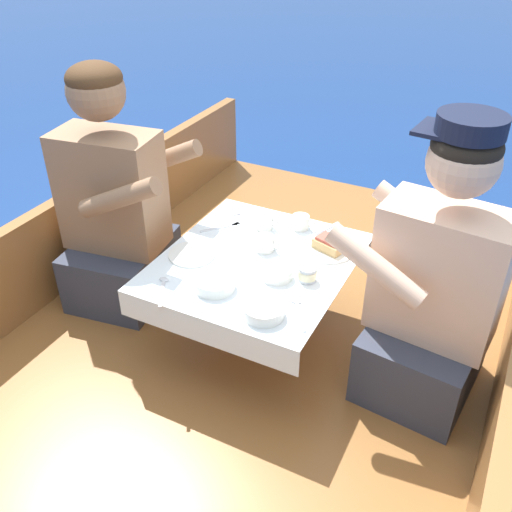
% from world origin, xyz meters
% --- Properties ---
extents(ground_plane, '(60.00, 60.00, 0.00)m').
position_xyz_m(ground_plane, '(0.00, 0.00, 0.00)').
color(ground_plane, navy).
extents(boat_deck, '(1.92, 3.10, 0.33)m').
position_xyz_m(boat_deck, '(0.00, 0.00, 0.17)').
color(boat_deck, brown).
rests_on(boat_deck, ground_plane).
extents(gunwale_port, '(0.06, 3.10, 0.41)m').
position_xyz_m(gunwale_port, '(-0.93, 0.00, 0.54)').
color(gunwale_port, '#936033').
rests_on(gunwale_port, boat_deck).
extents(gunwale_starboard, '(0.06, 3.10, 0.41)m').
position_xyz_m(gunwale_starboard, '(0.93, 0.00, 0.54)').
color(gunwale_starboard, '#936033').
rests_on(gunwale_starboard, boat_deck).
extents(cockpit_table, '(0.68, 0.77, 0.36)m').
position_xyz_m(cockpit_table, '(0.00, 0.06, 0.65)').
color(cockpit_table, '#B2B2B7').
rests_on(cockpit_table, boat_deck).
extents(person_port, '(0.56, 0.50, 1.01)m').
position_xyz_m(person_port, '(-0.64, 0.06, 0.75)').
color(person_port, '#333847').
rests_on(person_port, boat_deck).
extents(person_starboard, '(0.55, 0.49, 1.01)m').
position_xyz_m(person_starboard, '(0.64, 0.09, 0.74)').
color(person_starboard, '#333847').
rests_on(person_starboard, boat_deck).
extents(plate_sandwich, '(0.19, 0.19, 0.01)m').
position_xyz_m(plate_sandwich, '(0.22, 0.25, 0.70)').
color(plate_sandwich, silver).
rests_on(plate_sandwich, cockpit_table).
extents(plate_bread, '(0.18, 0.18, 0.01)m').
position_xyz_m(plate_bread, '(-0.23, -0.02, 0.70)').
color(plate_bread, silver).
rests_on(plate_bread, cockpit_table).
extents(sandwich, '(0.13, 0.11, 0.05)m').
position_xyz_m(sandwich, '(0.22, 0.25, 0.72)').
color(sandwich, tan).
rests_on(sandwich, plate_sandwich).
extents(bowl_port_near, '(0.13, 0.13, 0.04)m').
position_xyz_m(bowl_port_near, '(0.17, -0.21, 0.71)').
color(bowl_port_near, silver).
rests_on(bowl_port_near, cockpit_table).
extents(bowl_starboard_near, '(0.14, 0.14, 0.04)m').
position_xyz_m(bowl_starboard_near, '(-0.05, -0.15, 0.71)').
color(bowl_starboard_near, silver).
rests_on(bowl_starboard_near, cockpit_table).
extents(bowl_center_far, '(0.11, 0.11, 0.04)m').
position_xyz_m(bowl_center_far, '(0.12, 0.00, 0.71)').
color(bowl_center_far, silver).
rests_on(bowl_center_far, cockpit_table).
extents(coffee_cup_port, '(0.10, 0.08, 0.06)m').
position_xyz_m(coffee_cup_port, '(-0.08, 0.29, 0.72)').
color(coffee_cup_port, silver).
rests_on(coffee_cup_port, cockpit_table).
extents(coffee_cup_starboard, '(0.10, 0.07, 0.06)m').
position_xyz_m(coffee_cup_starboard, '(0.05, 0.36, 0.72)').
color(coffee_cup_starboard, silver).
rests_on(coffee_cup_starboard, cockpit_table).
extents(coffee_cup_center, '(0.10, 0.08, 0.06)m').
position_xyz_m(coffee_cup_center, '(-0.00, 0.14, 0.72)').
color(coffee_cup_center, silver).
rests_on(coffee_cup_center, cockpit_table).
extents(tin_can, '(0.07, 0.07, 0.05)m').
position_xyz_m(tin_can, '(0.22, 0.03, 0.72)').
color(tin_can, silver).
rests_on(tin_can, cockpit_table).
extents(utensil_spoon_port, '(0.10, 0.15, 0.01)m').
position_xyz_m(utensil_spoon_port, '(-0.21, -0.23, 0.69)').
color(utensil_spoon_port, silver).
rests_on(utensil_spoon_port, cockpit_table).
extents(utensil_spoon_center, '(0.11, 0.15, 0.01)m').
position_xyz_m(utensil_spoon_center, '(0.26, -0.14, 0.69)').
color(utensil_spoon_center, silver).
rests_on(utensil_spoon_center, cockpit_table).
extents(utensil_spoon_starboard, '(0.08, 0.16, 0.01)m').
position_xyz_m(utensil_spoon_starboard, '(-0.21, 0.31, 0.69)').
color(utensil_spoon_starboard, silver).
rests_on(utensil_spoon_starboard, cockpit_table).
extents(utensil_fork_starboard, '(0.12, 0.14, 0.00)m').
position_xyz_m(utensil_fork_starboard, '(-0.23, 0.22, 0.69)').
color(utensil_fork_starboard, silver).
rests_on(utensil_fork_starboard, cockpit_table).
extents(utensil_knife_starboard, '(0.16, 0.09, 0.00)m').
position_xyz_m(utensil_knife_starboard, '(-0.17, 0.37, 0.69)').
color(utensil_knife_starboard, silver).
rests_on(utensil_knife_starboard, cockpit_table).
extents(utensil_knife_port, '(0.07, 0.16, 0.00)m').
position_xyz_m(utensil_knife_port, '(0.15, 0.39, 0.69)').
color(utensil_knife_port, silver).
rests_on(utensil_knife_port, cockpit_table).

